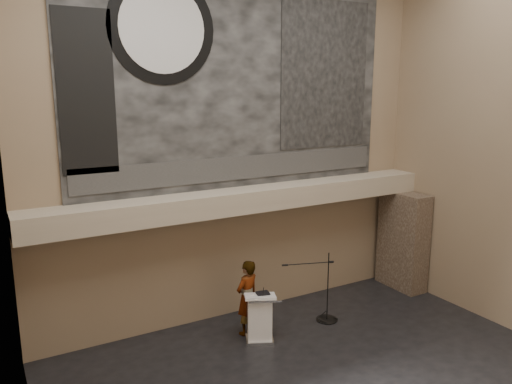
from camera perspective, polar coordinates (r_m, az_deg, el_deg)
wall_back at (r=11.74m, az=-1.94°, el=5.73°), size 10.00×0.02×8.50m
wall_left at (r=6.48m, az=-25.33°, el=-0.58°), size 0.02×8.00×8.50m
soffit at (r=11.61m, az=-0.97°, el=-0.85°), size 10.00×0.80×0.50m
sprinkler_left at (r=10.98m, az=-8.21°, el=-3.23°), size 0.04×0.04×0.06m
sprinkler_right at (r=12.62m, az=6.74°, el=-1.18°), size 0.04×0.04×0.06m
banner at (r=11.64m, az=-1.92°, el=12.83°), size 8.00×0.05×5.00m
banner_text_strip at (r=11.76m, az=-1.76°, el=2.79°), size 7.76×0.02×0.55m
banner_clock_rim at (r=10.95m, az=-10.66°, el=17.94°), size 2.30×0.02×2.30m
banner_clock_face at (r=10.93m, az=-10.62°, el=17.95°), size 1.84×0.02×1.84m
banner_building_print at (r=12.90m, az=7.90°, el=13.09°), size 2.60×0.02×3.60m
banner_brick_print at (r=10.46m, az=-18.82°, el=10.66°), size 1.10×0.02×3.20m
stone_pier at (r=14.45m, az=16.44°, el=-5.33°), size 0.60×1.40×2.70m
lectern at (r=11.27m, az=0.41°, el=-14.22°), size 0.81×0.71×1.13m
binder at (r=11.07m, az=0.79°, el=-11.50°), size 0.32×0.27×0.04m
papers at (r=10.91m, az=-0.10°, el=-11.94°), size 0.26×0.31×0.00m
speaker_person at (r=11.48m, az=-1.01°, el=-11.95°), size 0.73×0.60×1.74m
mic_stand at (r=12.44m, az=7.96°, el=-13.28°), size 1.33×0.62×1.70m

